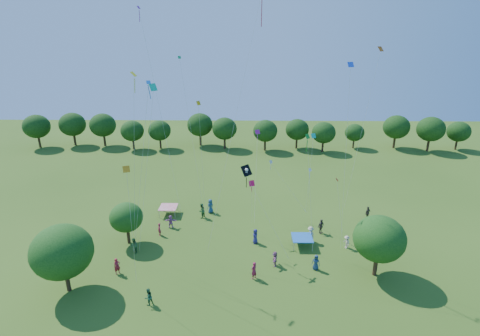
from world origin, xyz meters
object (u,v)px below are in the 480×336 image
tent_red_stripe (168,207)px  near_tree_north (126,217)px  pirate_kite (247,172)px  near_tree_west (62,252)px  tent_blue (302,238)px  red_high_kite (250,48)px  near_tree_east (379,239)px

tent_red_stripe → near_tree_north: bearing=-114.1°
near_tree_north → pirate_kite: bearing=-7.5°
near_tree_west → tent_blue: 23.76m
near_tree_west → tent_blue: (22.22, 7.82, -3.05)m
tent_red_stripe → red_high_kite: 22.99m
tent_blue → red_high_kite: bearing=168.3°
red_high_kite → tent_red_stripe: bearing=149.6°
near_tree_north → tent_red_stripe: 7.85m
near_tree_west → near_tree_east: bearing=5.6°
red_high_kite → near_tree_north: bearing=-176.3°
near_tree_west → tent_red_stripe: 16.54m
near_tree_north → red_high_kite: red_high_kite is taller
near_tree_west → red_high_kite: bearing=28.8°
tent_red_stripe → pirate_kite: bearing=-40.7°
tent_blue → pirate_kite: size_ratio=0.26×
near_tree_west → near_tree_north: (3.08, 8.15, -0.90)m
near_tree_east → pirate_kite: size_ratio=0.73×
near_tree_west → near_tree_east: near_tree_west is taller
near_tree_east → red_high_kite: bearing=152.8°
near_tree_east → near_tree_north: bearing=168.1°
near_tree_west → red_high_kite: red_high_kite is taller
tent_red_stripe → tent_blue: same height
tent_red_stripe → red_high_kite: size_ratio=0.09×
near_tree_west → pirate_kite: 18.14m
near_tree_north → tent_red_stripe: near_tree_north is taller
pirate_kite → red_high_kite: size_ratio=0.34×
near_tree_north → tent_blue: size_ratio=2.18×
near_tree_west → near_tree_east: 28.69m
near_tree_west → red_high_kite: (16.41, 9.02, 16.62)m
tent_red_stripe → red_high_kite: bearing=-30.4°
pirate_kite → red_high_kite: (0.24, 2.59, 11.52)m
near_tree_west → tent_red_stripe: near_tree_west is taller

